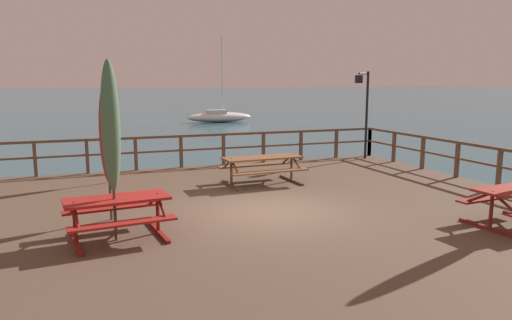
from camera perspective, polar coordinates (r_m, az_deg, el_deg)
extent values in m
plane|color=#2D5B6B|center=(10.73, 1.78, -10.33)|extent=(600.00, 600.00, 0.00)
cube|color=brown|center=(10.60, 1.79, -8.28)|extent=(13.56, 12.41, 0.81)
cube|color=brown|center=(15.96, -6.50, 2.99)|extent=(13.26, 0.09, 0.08)
cube|color=brown|center=(16.02, -6.47, 1.31)|extent=(13.26, 0.07, 0.06)
cube|color=brown|center=(15.60, -25.14, 0.06)|extent=(0.10, 0.10, 1.05)
cube|color=brown|center=(15.55, -19.74, 0.38)|extent=(0.10, 0.10, 1.05)
cube|color=brown|center=(15.64, -14.34, 0.68)|extent=(0.10, 0.10, 1.05)
cube|color=brown|center=(15.86, -9.05, 0.98)|extent=(0.10, 0.10, 1.05)
cube|color=brown|center=(16.22, -3.95, 1.26)|extent=(0.10, 0.10, 1.05)
cube|color=brown|center=(16.69, 0.90, 1.51)|extent=(0.10, 0.10, 1.05)
cube|color=brown|center=(17.28, 5.45, 1.74)|extent=(0.10, 0.10, 1.05)
cube|color=brown|center=(17.98, 9.68, 1.94)|extent=(0.10, 0.10, 1.05)
cube|color=brown|center=(18.76, 13.57, 2.12)|extent=(0.10, 0.10, 1.05)
cube|color=brown|center=(14.15, 27.50, 1.17)|extent=(0.09, 12.11, 0.08)
cube|color=brown|center=(14.22, 27.35, -0.72)|extent=(0.07, 12.11, 0.06)
cube|color=brown|center=(14.22, 27.34, -0.92)|extent=(0.10, 0.10, 1.05)
cube|color=brown|center=(15.26, 23.14, 0.01)|extent=(0.10, 0.10, 1.05)
cube|color=brown|center=(16.37, 19.50, 0.81)|extent=(0.10, 0.10, 1.05)
cube|color=brown|center=(17.54, 16.33, 1.51)|extent=(0.10, 0.10, 1.05)
cube|color=brown|center=(18.76, 13.57, 2.12)|extent=(0.10, 0.10, 1.05)
cube|color=brown|center=(13.11, 0.76, 0.29)|extent=(2.22, 0.85, 0.05)
cube|color=brown|center=(12.65, 1.77, -1.42)|extent=(2.20, 0.37, 0.04)
cube|color=brown|center=(13.66, -0.19, -0.61)|extent=(2.20, 0.37, 0.04)
cube|color=brown|center=(12.90, -2.99, -3.08)|extent=(0.14, 1.40, 0.06)
cylinder|color=brown|center=(12.83, -3.00, -1.60)|extent=(0.07, 0.07, 0.74)
cylinder|color=brown|center=(12.54, -2.57, -0.83)|extent=(0.08, 0.63, 0.37)
cylinder|color=brown|center=(13.05, -3.43, -0.43)|extent=(0.08, 0.63, 0.37)
cube|color=brown|center=(13.62, 4.29, -2.42)|extent=(0.14, 1.40, 0.06)
cylinder|color=brown|center=(13.56, 4.31, -1.02)|extent=(0.07, 0.07, 0.74)
cylinder|color=brown|center=(13.27, 4.87, -0.28)|extent=(0.08, 0.63, 0.37)
cylinder|color=brown|center=(13.77, 3.79, 0.08)|extent=(0.08, 0.63, 0.37)
cube|color=maroon|center=(8.85, -16.46, -4.55)|extent=(1.89, 0.93, 0.05)
cube|color=maroon|center=(8.39, -15.70, -7.39)|extent=(1.84, 0.45, 0.04)
cube|color=maroon|center=(9.46, -16.96, -5.56)|extent=(1.84, 0.45, 0.04)
cube|color=maroon|center=(8.96, -20.91, -9.34)|extent=(0.21, 1.40, 0.06)
cylinder|color=maroon|center=(8.86, -21.04, -7.26)|extent=(0.07, 0.07, 0.74)
cylinder|color=maroon|center=(8.53, -20.95, -6.35)|extent=(0.12, 0.63, 0.37)
cylinder|color=maroon|center=(9.07, -21.28, -5.45)|extent=(0.12, 0.63, 0.37)
cube|color=maroon|center=(9.18, -11.71, -8.45)|extent=(0.21, 1.40, 0.06)
cylinder|color=maroon|center=(9.09, -11.79, -6.41)|extent=(0.07, 0.07, 0.74)
cylinder|color=maroon|center=(8.77, -11.37, -5.49)|extent=(0.12, 0.63, 0.37)
cylinder|color=maroon|center=(9.29, -12.27, -4.67)|extent=(0.12, 0.63, 0.37)
cube|color=maroon|center=(10.94, 26.43, -4.13)|extent=(1.69, 0.41, 0.04)
cube|color=maroon|center=(10.21, 26.41, -7.44)|extent=(0.19, 1.40, 0.06)
cylinder|color=maroon|center=(10.12, 26.55, -5.59)|extent=(0.07, 0.07, 0.74)
cylinder|color=maroon|center=(9.90, 27.91, -4.69)|extent=(0.11, 0.63, 0.37)
cylinder|color=maroon|center=(10.24, 25.41, -4.08)|extent=(0.11, 0.63, 0.37)
cylinder|color=#4C3828|center=(9.99, -17.40, 0.34)|extent=(0.06, 0.06, 2.63)
ellipsoid|color=#A33328|center=(9.93, -17.54, 2.99)|extent=(0.32, 0.32, 2.00)
cylinder|color=maroon|center=(9.95, -17.49, 2.14)|extent=(0.21, 0.21, 0.05)
cone|color=#4C3828|center=(9.88, -17.80, 8.30)|extent=(0.10, 0.10, 0.14)
cylinder|color=#4C3828|center=(8.62, -16.99, 0.34)|extent=(0.06, 0.06, 3.04)
ellipsoid|color=#4C704C|center=(8.56, -17.16, 3.90)|extent=(0.32, 0.32, 2.31)
cylinder|color=#2D432D|center=(8.58, -17.11, 2.75)|extent=(0.21, 0.21, 0.05)
cone|color=#4C3828|center=(8.53, -17.51, 10.94)|extent=(0.10, 0.10, 0.14)
cylinder|color=#4C3828|center=(13.81, -17.45, 3.05)|extent=(0.06, 0.06, 2.78)
ellipsoid|color=#4C704C|center=(13.76, -17.55, 5.08)|extent=(0.32, 0.32, 2.11)
cylinder|color=#2D432D|center=(13.78, -17.52, 4.43)|extent=(0.21, 0.21, 0.05)
cone|color=#4C3828|center=(13.73, -17.76, 9.11)|extent=(0.10, 0.10, 0.14)
cylinder|color=black|center=(17.90, 13.23, 5.26)|extent=(0.09, 0.09, 3.20)
cylinder|color=black|center=(17.63, 12.89, 10.16)|extent=(0.54, 0.25, 0.06)
cube|color=black|center=(17.41, 12.33, 9.53)|extent=(0.20, 0.20, 0.28)
sphere|color=#F4E08C|center=(17.41, 12.33, 9.53)|extent=(0.14, 0.14, 0.14)
ellipsoid|color=white|center=(43.48, -4.44, 5.18)|extent=(6.03, 1.80, 0.90)
cube|color=silver|center=(43.37, -4.83, 5.82)|extent=(1.82, 1.13, 0.36)
cylinder|color=silver|center=(43.44, -4.11, 10.16)|extent=(0.10, 0.10, 7.00)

